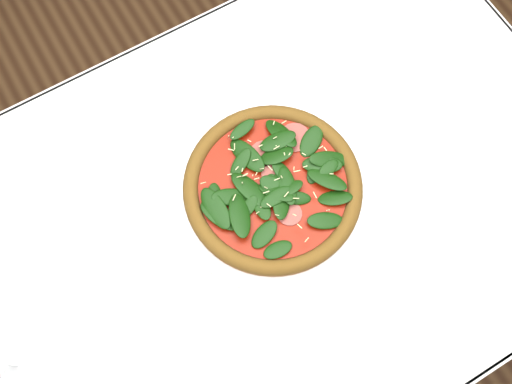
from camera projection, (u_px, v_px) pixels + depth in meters
ground at (259, 287)px, 1.68m from camera, size 6.00×6.00×0.00m
dining_table at (261, 229)px, 1.06m from camera, size 1.21×0.81×0.75m
plate at (272, 190)px, 0.97m from camera, size 0.35×0.35×0.02m
pizza at (273, 186)px, 0.95m from camera, size 0.36×0.36×0.04m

